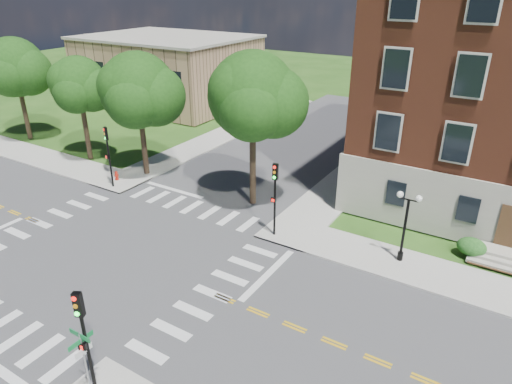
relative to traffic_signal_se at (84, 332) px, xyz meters
The scene contains 18 objects.
ground 10.84m from the traffic_signal_se, 133.56° to the left, with size 160.00×160.00×0.00m, color #254C15.
road_ew 10.84m from the traffic_signal_se, 133.56° to the left, with size 90.00×12.00×0.01m, color #3D3D3F.
road_ns 10.83m from the traffic_signal_se, 133.56° to the left, with size 12.00×90.00×0.01m, color #3D3D3F.
sidewalk_ne 24.52m from the traffic_signal_se, 70.20° to the left, with size 34.00×34.00×0.12m.
sidewalk_nw 32.25m from the traffic_signal_se, 134.53° to the left, with size 34.00×34.00×0.12m.
crosswalk_east 8.15m from the traffic_signal_se, 89.52° to the left, with size 2.20×10.20×0.02m, color silver, non-canonical shape.
stop_bar_east 11.10m from the traffic_signal_se, 81.01° to the left, with size 0.40×5.50×0.00m, color silver.
secondary_building 47.51m from the traffic_signal_se, 127.84° to the left, with size 20.40×15.40×8.30m.
tree_a 35.96m from the traffic_signal_se, 149.66° to the left, with size 5.60×5.60×9.92m.
tree_b 27.50m from the traffic_signal_se, 140.35° to the left, with size 4.70×4.70×9.03m.
tree_c 22.88m from the traffic_signal_se, 128.99° to the left, with size 5.89×5.89×9.89m.
tree_d 18.46m from the traffic_signal_se, 101.90° to the left, with size 5.86×5.86×10.73m.
traffic_signal_se is the anchor object (origin of this frame).
traffic_signal_ne 14.32m from the traffic_signal_se, 90.47° to the left, with size 0.35×0.40×4.80m.
traffic_signal_nw 20.27m from the traffic_signal_se, 135.76° to the left, with size 0.38×0.46×4.80m.
twin_lamp_west 17.34m from the traffic_signal_se, 64.39° to the left, with size 1.36×0.36×4.23m.
street_sign_pole 0.89m from the traffic_signal_se, 98.18° to the right, with size 1.10×1.10×3.10m.
fire_hydrant 21.70m from the traffic_signal_se, 135.06° to the left, with size 0.35×0.35×0.75m.
Camera 1 is at (19.24, -15.15, 14.81)m, focal length 32.00 mm.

